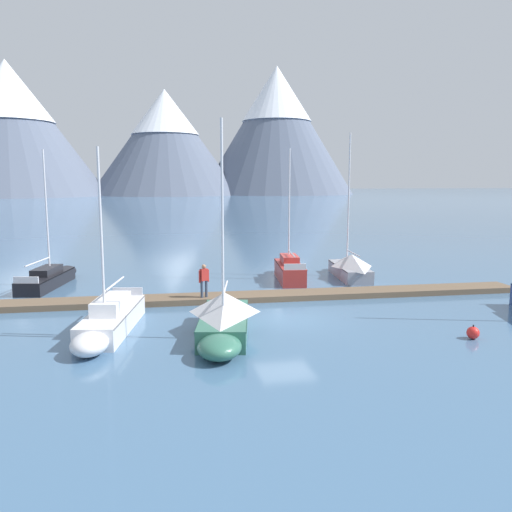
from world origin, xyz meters
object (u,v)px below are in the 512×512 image
object	(u,v)px
mooring_buoy_channel_marker	(473,333)
mooring_buoy_inner_mooring	(237,310)
sailboat_second_berth	(109,320)
sailboat_mid_dock_starboard	(288,269)
sailboat_far_berth	(349,266)
person_on_dock	(204,279)
sailboat_mid_dock_port	(224,318)
sailboat_nearest_berth	(50,277)

from	to	relation	value
mooring_buoy_channel_marker	mooring_buoy_inner_mooring	xyz separation A→B (m)	(-8.40, 5.57, -0.01)
sailboat_second_berth	sailboat_mid_dock_starboard	distance (m)	14.21
sailboat_far_berth	person_on_dock	world-z (taller)	sailboat_far_berth
sailboat_mid_dock_starboard	sailboat_far_berth	distance (m)	3.97
sailboat_mid_dock_port	person_on_dock	size ratio (longest dim) A/B	5.01
sailboat_second_berth	sailboat_mid_dock_port	size ratio (longest dim) A/B	0.88
sailboat_mid_dock_port	mooring_buoy_inner_mooring	bearing A→B (deg)	70.62
mooring_buoy_channel_marker	sailboat_far_berth	bearing A→B (deg)	88.44
sailboat_far_berth	mooring_buoy_inner_mooring	xyz separation A→B (m)	(-8.76, -7.63, -0.53)
sailboat_mid_dock_port	sailboat_mid_dock_starboard	size ratio (longest dim) A/B	1.04
mooring_buoy_channel_marker	sailboat_mid_dock_starboard	bearing A→B (deg)	104.90
sailboat_nearest_berth	mooring_buoy_channel_marker	xyz separation A→B (m)	(17.94, -14.76, -0.25)
sailboat_mid_dock_starboard	person_on_dock	world-z (taller)	sailboat_mid_dock_starboard
sailboat_second_berth	sailboat_mid_dock_starboard	world-z (taller)	sailboat_mid_dock_starboard
sailboat_nearest_berth	mooring_buoy_channel_marker	size ratio (longest dim) A/B	13.89
mooring_buoy_inner_mooring	sailboat_far_berth	bearing A→B (deg)	41.04
sailboat_second_berth	sailboat_nearest_berth	bearing A→B (deg)	109.95
mooring_buoy_channel_marker	mooring_buoy_inner_mooring	size ratio (longest dim) A/B	1.04
sailboat_mid_dock_port	person_on_dock	bearing A→B (deg)	90.71
person_on_dock	mooring_buoy_inner_mooring	distance (m)	3.13
mooring_buoy_inner_mooring	sailboat_mid_dock_port	bearing A→B (deg)	-109.38
mooring_buoy_channel_marker	mooring_buoy_inner_mooring	distance (m)	10.08
sailboat_far_berth	mooring_buoy_channel_marker	world-z (taller)	sailboat_far_berth
sailboat_far_berth	sailboat_second_berth	bearing A→B (deg)	-146.81
sailboat_far_berth	mooring_buoy_inner_mooring	distance (m)	11.63
sailboat_nearest_berth	sailboat_second_berth	world-z (taller)	sailboat_nearest_berth
mooring_buoy_channel_marker	sailboat_mid_dock_port	bearing A→B (deg)	165.52
sailboat_second_berth	sailboat_far_berth	world-z (taller)	sailboat_far_berth
sailboat_nearest_berth	mooring_buoy_inner_mooring	distance (m)	13.25
sailboat_mid_dock_port	sailboat_far_berth	bearing A→B (deg)	47.46
sailboat_mid_dock_starboard	sailboat_far_berth	xyz separation A→B (m)	(3.96, -0.33, 0.10)
sailboat_second_berth	sailboat_mid_dock_port	world-z (taller)	sailboat_mid_dock_port
sailboat_mid_dock_port	sailboat_far_berth	xyz separation A→B (m)	(9.86, 10.75, -0.01)
sailboat_mid_dock_starboard	mooring_buoy_channel_marker	distance (m)	14.00
sailboat_nearest_berth	sailboat_mid_dock_port	world-z (taller)	sailboat_mid_dock_port
sailboat_second_berth	mooring_buoy_channel_marker	bearing A→B (deg)	-15.30
mooring_buoy_inner_mooring	sailboat_second_berth	bearing A→B (deg)	-162.59
sailboat_second_berth	sailboat_mid_dock_port	xyz separation A→B (m)	(4.47, -1.37, 0.20)
sailboat_second_berth	sailboat_mid_dock_port	distance (m)	4.68
sailboat_second_berth	mooring_buoy_inner_mooring	size ratio (longest dim) A/B	13.54
sailboat_mid_dock_port	sailboat_mid_dock_starboard	xyz separation A→B (m)	(5.90, 11.07, -0.11)
sailboat_second_berth	person_on_dock	xyz separation A→B (m)	(4.40, 4.47, 0.69)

